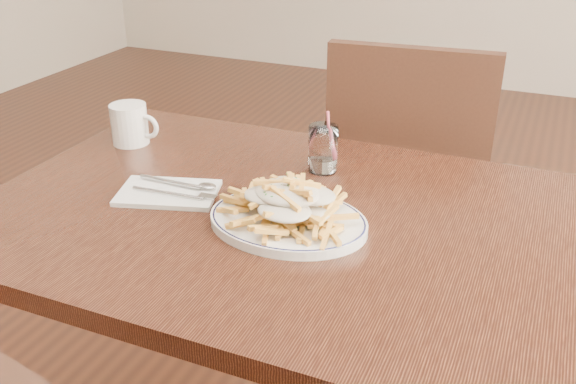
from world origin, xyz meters
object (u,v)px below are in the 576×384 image
at_px(chair_far, 408,179).
at_px(fries_plate, 288,221).
at_px(table, 290,247).
at_px(water_glass, 323,151).
at_px(coffee_mug, 130,124).
at_px(loaded_fries, 288,199).

distance_m(chair_far, fries_plate, 0.78).
distance_m(table, fries_plate, 0.10).
distance_m(water_glass, coffee_mug, 0.48).
bearing_deg(fries_plate, coffee_mug, 155.86).
height_order(table, water_glass, water_glass).
bearing_deg(chair_far, water_glass, -100.57).
bearing_deg(table, loaded_fries, -70.12).
bearing_deg(water_glass, table, -87.31).
height_order(chair_far, fries_plate, chair_far).
xyz_separation_m(table, fries_plate, (0.02, -0.05, 0.09)).
xyz_separation_m(table, coffee_mug, (-0.48, 0.18, 0.13)).
bearing_deg(loaded_fries, coffee_mug, 155.86).
relative_size(fries_plate, water_glass, 2.54).
height_order(chair_far, loaded_fries, chair_far).
height_order(water_glass, coffee_mug, water_glass).
xyz_separation_m(table, loaded_fries, (0.02, -0.05, 0.13)).
xyz_separation_m(loaded_fries, water_glass, (-0.03, 0.26, -0.01)).
relative_size(table, chair_far, 1.27).
relative_size(water_glass, coffee_mug, 1.14).
bearing_deg(coffee_mug, loaded_fries, -24.14).
relative_size(table, water_glass, 8.63).
bearing_deg(fries_plate, chair_far, 85.19).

